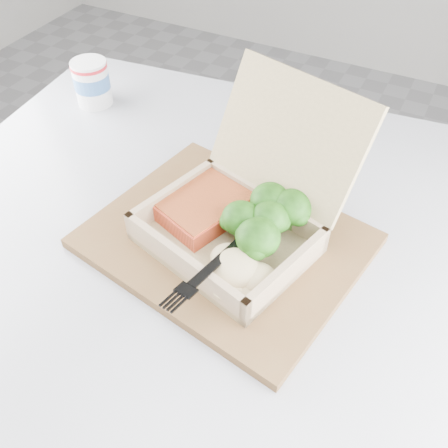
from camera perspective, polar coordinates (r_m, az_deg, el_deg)
The scene contains 10 objects.
floor at distance 1.40m, azimuth -1.42°, elevation -20.62°, with size 4.00×4.00×0.00m, color gray.
cafe_table at distance 0.86m, azimuth -3.52°, elevation -11.12°, with size 0.96×0.96×0.76m.
serving_tray at distance 0.70m, azimuth 0.17°, elevation -1.91°, with size 0.36×0.28×0.02m, color brown.
takeout_container at distance 0.67m, azimuth 2.63°, elevation 2.33°, with size 0.28×0.30×0.19m.
salmon_fillet at distance 0.70m, azimuth -2.19°, elevation 2.03°, with size 0.09×0.12×0.03m, color #E1492C.
broccoli_pile at distance 0.66m, azimuth 5.19°, elevation -0.14°, with size 0.13×0.13×0.05m, color #2E7D1B, non-canonical shape.
mashed_potatoes at distance 0.62m, azimuth 1.21°, elevation -5.12°, with size 0.10×0.09×0.03m, color #D5C28A.
plastic_fork at distance 0.62m, azimuth 0.45°, elevation -3.01°, with size 0.04×0.16×0.02m.
paper_cup at distance 1.00m, azimuth -14.88°, elevation 15.47°, with size 0.07×0.07×0.08m.
receipt at distance 0.82m, azimuth 4.13°, elevation 6.28°, with size 0.07×0.13×0.00m, color silver.
Camera 1 is at (0.29, -0.50, 1.28)m, focal length 40.00 mm.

